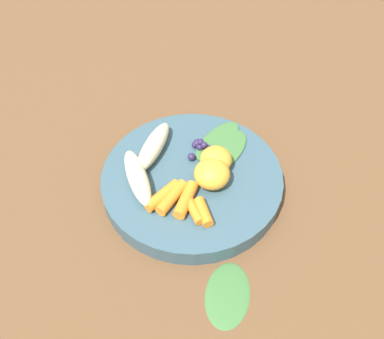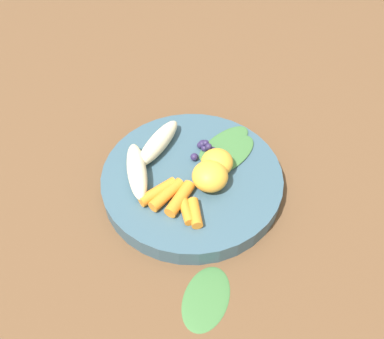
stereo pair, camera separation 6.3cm
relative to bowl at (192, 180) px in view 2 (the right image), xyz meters
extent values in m
plane|color=brown|center=(0.00, 0.00, -0.02)|extent=(2.40, 2.40, 0.00)
cylinder|color=#385666|center=(0.00, 0.00, 0.00)|extent=(0.29, 0.29, 0.03)
ellipsoid|color=beige|center=(0.02, -0.08, 0.03)|extent=(0.12, 0.06, 0.03)
ellipsoid|color=beige|center=(-0.05, -0.06, 0.03)|extent=(0.12, 0.07, 0.03)
ellipsoid|color=#F4A833|center=(-0.01, 0.04, 0.03)|extent=(0.05, 0.05, 0.04)
ellipsoid|color=#F4A833|center=(0.02, 0.03, 0.04)|extent=(0.06, 0.06, 0.04)
cylinder|color=orange|center=(0.05, -0.05, 0.02)|extent=(0.06, 0.06, 0.02)
cylinder|color=orange|center=(0.05, -0.03, 0.02)|extent=(0.06, 0.05, 0.02)
cylinder|color=orange|center=(0.06, -0.01, 0.02)|extent=(0.06, 0.04, 0.02)
cylinder|color=orange|center=(0.07, 0.00, 0.02)|extent=(0.05, 0.03, 0.01)
cylinder|color=orange|center=(0.08, 0.01, 0.02)|extent=(0.05, 0.03, 0.02)
sphere|color=#2D234C|center=(-0.06, 0.01, 0.02)|extent=(0.01, 0.01, 0.01)
sphere|color=#2D234C|center=(-0.05, 0.01, 0.02)|extent=(0.01, 0.01, 0.01)
sphere|color=#2D234C|center=(-0.03, 0.00, 0.02)|extent=(0.01, 0.01, 0.01)
sphere|color=#2D234C|center=(-0.05, 0.03, 0.02)|extent=(0.01, 0.01, 0.01)
sphere|color=#2D234C|center=(-0.06, 0.02, 0.03)|extent=(0.01, 0.01, 0.01)
sphere|color=#2D234C|center=(-0.06, 0.01, 0.02)|extent=(0.01, 0.01, 0.01)
sphere|color=#2D234C|center=(-0.05, 0.02, 0.03)|extent=(0.01, 0.01, 0.01)
sphere|color=#2D234C|center=(-0.03, 0.03, 0.02)|extent=(0.01, 0.01, 0.01)
cylinder|color=white|center=(-0.05, 0.04, 0.02)|extent=(0.04, 0.04, 0.00)
ellipsoid|color=#3D7038|center=(-0.05, 0.05, 0.02)|extent=(0.13, 0.11, 0.01)
ellipsoid|color=#3D7038|center=(-0.07, 0.05, 0.02)|extent=(0.12, 0.11, 0.01)
ellipsoid|color=#3D7038|center=(0.19, 0.04, -0.01)|extent=(0.11, 0.08, 0.01)
camera|label=1|loc=(0.41, -0.01, 0.50)|focal=37.56mm
camera|label=2|loc=(0.41, 0.05, 0.50)|focal=37.56mm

